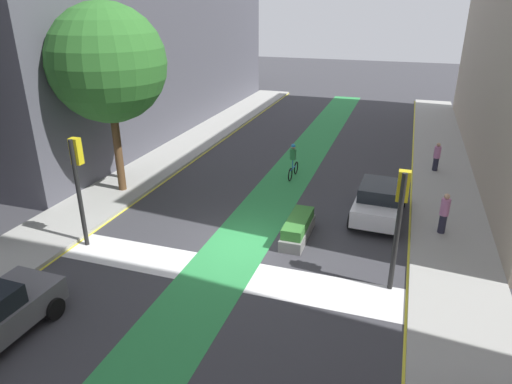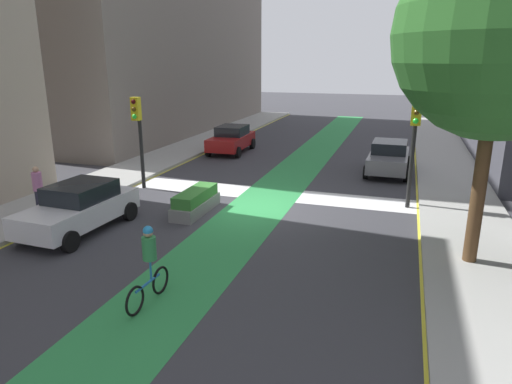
% 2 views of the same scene
% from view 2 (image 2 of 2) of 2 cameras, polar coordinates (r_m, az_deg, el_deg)
% --- Properties ---
extents(ground_plane, '(120.00, 120.00, 0.00)m').
position_cam_2_polar(ground_plane, '(17.47, -0.36, -1.96)').
color(ground_plane, '#38383D').
extents(bike_lane_paint, '(2.40, 60.00, 0.01)m').
position_cam_2_polar(bike_lane_paint, '(17.42, 0.15, -2.00)').
color(bike_lane_paint, '#2D8C47').
rests_on(bike_lane_paint, ground_plane).
extents(crosswalk_band, '(12.00, 1.80, 0.01)m').
position_cam_2_polar(crosswalk_band, '(19.29, 1.50, -0.19)').
color(crosswalk_band, silver).
rests_on(crosswalk_band, ground_plane).
extents(sidewalk_left, '(3.00, 60.00, 0.15)m').
position_cam_2_polar(sidewalk_left, '(16.81, 24.78, -3.99)').
color(sidewalk_left, '#9E9E99').
rests_on(sidewalk_left, ground_plane).
extents(curb_stripe_left, '(0.16, 60.00, 0.01)m').
position_cam_2_polar(curb_stripe_left, '(16.69, 19.65, -3.81)').
color(curb_stripe_left, yellow).
rests_on(curb_stripe_left, ground_plane).
extents(sidewalk_right, '(3.00, 60.00, 0.15)m').
position_cam_2_polar(sidewalk_right, '(20.94, -20.25, 0.32)').
color(sidewalk_right, '#9E9E99').
rests_on(sidewalk_right, ground_plane).
extents(curb_stripe_right, '(0.16, 60.00, 0.01)m').
position_cam_2_polar(curb_stripe_right, '(20.09, -16.85, -0.22)').
color(curb_stripe_right, yellow).
rests_on(curb_stripe_right, ground_plane).
extents(traffic_signal_near_right, '(0.35, 0.52, 3.93)m').
position_cam_2_polar(traffic_signal_near_right, '(20.07, -14.41, 8.03)').
color(traffic_signal_near_right, black).
rests_on(traffic_signal_near_right, ground_plane).
extents(traffic_signal_near_left, '(0.35, 0.52, 4.10)m').
position_cam_2_polar(traffic_signal_near_left, '(17.69, 19.05, 6.99)').
color(traffic_signal_near_left, black).
rests_on(traffic_signal_near_left, ground_plane).
extents(car_grey_left_near, '(2.10, 4.24, 1.57)m').
position_cam_2_polar(car_grey_left_near, '(23.49, 16.13, 4.17)').
color(car_grey_left_near, slate).
rests_on(car_grey_left_near, ground_plane).
extents(car_red_right_near, '(2.14, 4.26, 1.57)m').
position_cam_2_polar(car_red_right_near, '(27.85, -3.06, 6.59)').
color(car_red_right_near, '#A51919').
rests_on(car_red_right_near, ground_plane).
extents(car_white_right_far, '(2.17, 4.27, 1.57)m').
position_cam_2_polar(car_white_right_far, '(16.02, -21.07, -1.77)').
color(car_white_right_far, silver).
rests_on(car_white_right_far, ground_plane).
extents(cyclist_in_lane, '(0.32, 1.73, 1.86)m').
position_cam_2_polar(cyclist_in_lane, '(10.86, -13.17, -8.62)').
color(cyclist_in_lane, black).
rests_on(cyclist_in_lane, ground_plane).
extents(pedestrian_sidewalk_right_b, '(0.34, 0.34, 1.64)m').
position_cam_2_polar(pedestrian_sidewalk_right_b, '(18.22, -25.40, 0.42)').
color(pedestrian_sidewalk_right_b, '#262638').
rests_on(pedestrian_sidewalk_right_b, sidewalk_right).
extents(street_tree_near, '(5.09, 5.09, 8.40)m').
position_cam_2_polar(street_tree_near, '(12.95, 28.07, 16.81)').
color(street_tree_near, brown).
rests_on(street_tree_near, sidewalk_left).
extents(median_planter, '(0.84, 2.66, 0.85)m').
position_cam_2_polar(median_planter, '(16.98, -7.49, -1.22)').
color(median_planter, slate).
rests_on(median_planter, ground_plane).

